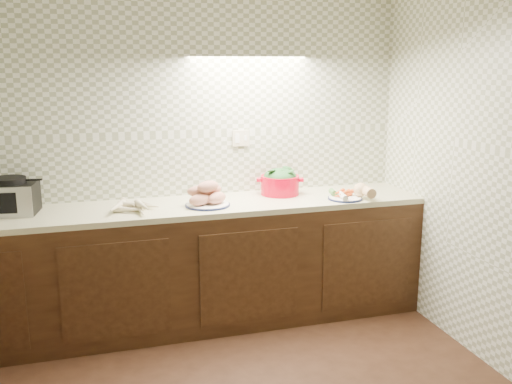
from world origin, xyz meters
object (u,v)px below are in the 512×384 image
object	(u,v)px
sweet_potato_plate	(207,196)
onion_bowl	(202,195)
dutch_oven	(280,182)
veg_plate	(352,193)
parsnip_pile	(121,207)
toaster_oven	(10,197)

from	to	relation	value
sweet_potato_plate	onion_bowl	xyz separation A→B (m)	(0.00, 0.18, -0.03)
sweet_potato_plate	dutch_oven	bearing A→B (deg)	17.14
dutch_oven	veg_plate	xyz separation A→B (m)	(0.46, -0.29, -0.06)
parsnip_pile	veg_plate	distance (m)	1.66
sweet_potato_plate	veg_plate	bearing A→B (deg)	-5.40
toaster_oven	onion_bowl	world-z (taller)	toaster_oven
sweet_potato_plate	onion_bowl	world-z (taller)	sweet_potato_plate
dutch_oven	onion_bowl	bearing A→B (deg)	-163.36
onion_bowl	veg_plate	distance (m)	1.10
sweet_potato_plate	dutch_oven	distance (m)	0.63
toaster_oven	onion_bowl	size ratio (longest dim) A/B	2.87
veg_plate	dutch_oven	bearing A→B (deg)	148.03
parsnip_pile	dutch_oven	size ratio (longest dim) A/B	1.03
parsnip_pile	onion_bowl	distance (m)	0.62
parsnip_pile	veg_plate	xyz separation A→B (m)	(1.66, -0.10, 0.01)
sweet_potato_plate	veg_plate	xyz separation A→B (m)	(1.07, -0.10, -0.02)
toaster_oven	veg_plate	xyz separation A→B (m)	(2.36, -0.26, -0.07)
onion_bowl	parsnip_pile	bearing A→B (deg)	-162.64
parsnip_pile	sweet_potato_plate	distance (m)	0.59
sweet_potato_plate	dutch_oven	size ratio (longest dim) A/B	0.88
toaster_oven	sweet_potato_plate	distance (m)	1.31
parsnip_pile	dutch_oven	distance (m)	1.21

